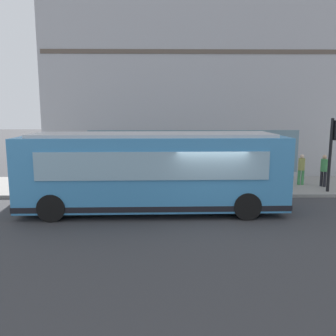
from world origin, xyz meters
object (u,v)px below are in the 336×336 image
Objects in this scene: traffic_light_near_corner at (334,141)px; pedestrian_near_building_entrance at (60,172)px; fire_hydrant at (232,176)px; pedestrian_walking_along_curb at (324,169)px; pedestrian_by_light_pole at (301,168)px; city_bus_nearside at (153,172)px.

traffic_light_near_corner is 2.13× the size of pedestrian_near_building_entrance.
fire_hydrant is 0.47× the size of pedestrian_walking_along_curb.
pedestrian_near_building_entrance is 11.91m from pedestrian_by_light_pole.
pedestrian_by_light_pole is (-0.47, -3.43, 0.53)m from fire_hydrant.
pedestrian_walking_along_curb is 1.01× the size of pedestrian_by_light_pole.
pedestrian_walking_along_curb reaches higher than fire_hydrant.
pedestrian_by_light_pole is (0.43, 0.95, -0.01)m from pedestrian_walking_along_curb.
pedestrian_by_light_pole is (1.51, 0.82, -1.49)m from traffic_light_near_corner.
fire_hydrant is (4.68, -4.01, -1.04)m from city_bus_nearside.
city_bus_nearside is at bearing 119.53° from pedestrian_by_light_pole.
pedestrian_by_light_pole is at bearing 28.61° from traffic_light_near_corner.
pedestrian_near_building_entrance is at bearing 55.97° from city_bus_nearside.
traffic_light_near_corner is at bearing -71.91° from city_bus_nearside.
pedestrian_by_light_pole is at bearing 65.81° from pedestrian_walking_along_curb.
city_bus_nearside is 8.56m from pedestrian_by_light_pole.
pedestrian_near_building_entrance reaches higher than fire_hydrant.
pedestrian_walking_along_curb is 0.99× the size of pedestrian_near_building_entrance.
pedestrian_walking_along_curb reaches higher than pedestrian_by_light_pole.
traffic_light_near_corner is 2.16× the size of pedestrian_walking_along_curb.
pedestrian_near_building_entrance is (-1.70, 8.42, 0.55)m from fire_hydrant.
city_bus_nearside is at bearing 114.27° from pedestrian_walking_along_curb.
city_bus_nearside is 13.63× the size of fire_hydrant.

